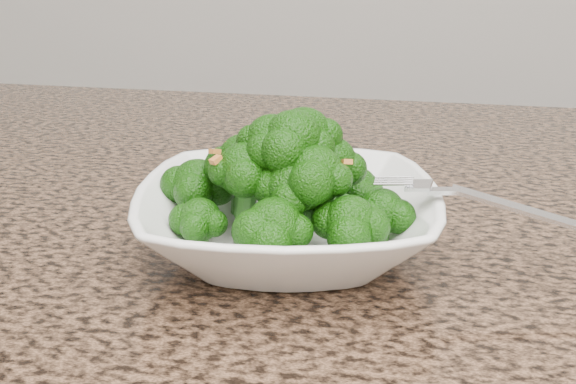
# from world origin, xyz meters

# --- Properties ---
(granite_counter) EXTENTS (1.64, 1.04, 0.03)m
(granite_counter) POSITION_xyz_m (0.00, 0.30, 0.89)
(granite_counter) COLOR brown
(granite_counter) RESTS_ON cabinet
(bowl) EXTENTS (0.26, 0.26, 0.05)m
(bowl) POSITION_xyz_m (-0.09, 0.26, 0.93)
(bowl) COLOR white
(bowl) RESTS_ON granite_counter
(broccoli_pile) EXTENTS (0.20, 0.20, 0.07)m
(broccoli_pile) POSITION_xyz_m (-0.09, 0.26, 0.99)
(broccoli_pile) COLOR #154D08
(broccoli_pile) RESTS_ON bowl
(garlic_topping) EXTENTS (0.12, 0.12, 0.01)m
(garlic_topping) POSITION_xyz_m (-0.09, 0.26, 1.03)
(garlic_topping) COLOR orange
(garlic_topping) RESTS_ON broccoli_pile
(fork) EXTENTS (0.18, 0.04, 0.01)m
(fork) POSITION_xyz_m (0.02, 0.25, 0.96)
(fork) COLOR silver
(fork) RESTS_ON bowl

